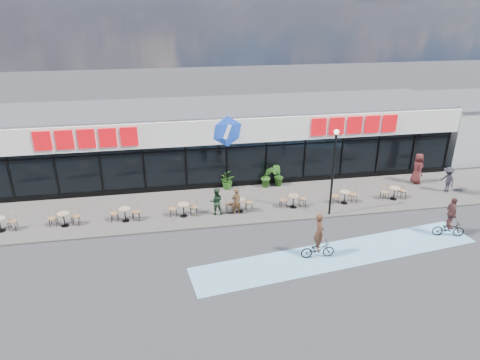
% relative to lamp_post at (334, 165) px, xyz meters
% --- Properties ---
extents(ground, '(120.00, 120.00, 0.00)m').
position_rel_lamp_post_xyz_m(ground, '(-4.97, -2.30, -2.99)').
color(ground, '#28282B').
rests_on(ground, ground).
extents(sidewalk, '(44.00, 5.00, 0.10)m').
position_rel_lamp_post_xyz_m(sidewalk, '(-4.97, 2.20, -2.94)').
color(sidewalk, '#514B47').
rests_on(sidewalk, ground).
extents(bike_lane, '(14.17, 4.13, 0.01)m').
position_rel_lamp_post_xyz_m(bike_lane, '(-0.97, -3.80, -2.98)').
color(bike_lane, '#68A2C5').
rests_on(bike_lane, ground).
extents(building, '(30.60, 6.57, 4.75)m').
position_rel_lamp_post_xyz_m(building, '(-4.97, 7.63, -0.65)').
color(building, black).
rests_on(building, ground).
extents(neighbour_building, '(9.20, 7.20, 4.11)m').
position_rel_lamp_post_xyz_m(neighbour_building, '(15.53, 8.70, -0.93)').
color(neighbour_building, beige).
rests_on(neighbour_building, ground).
extents(lamp_post, '(0.28, 0.28, 4.83)m').
position_rel_lamp_post_xyz_m(lamp_post, '(0.00, 0.00, 0.00)').
color(lamp_post, black).
rests_on(lamp_post, sidewalk).
extents(bistro_set_0, '(1.54, 0.62, 0.90)m').
position_rel_lamp_post_xyz_m(bistro_set_0, '(-17.15, 1.23, -2.43)').
color(bistro_set_0, tan).
rests_on(bistro_set_0, sidewalk).
extents(bistro_set_1, '(1.54, 0.62, 0.90)m').
position_rel_lamp_post_xyz_m(bistro_set_1, '(-14.07, 1.23, -2.43)').
color(bistro_set_1, tan).
rests_on(bistro_set_1, sidewalk).
extents(bistro_set_2, '(1.54, 0.62, 0.90)m').
position_rel_lamp_post_xyz_m(bistro_set_2, '(-10.98, 1.23, -2.43)').
color(bistro_set_2, tan).
rests_on(bistro_set_2, sidewalk).
extents(bistro_set_3, '(1.54, 0.62, 0.90)m').
position_rel_lamp_post_xyz_m(bistro_set_3, '(-7.90, 1.23, -2.43)').
color(bistro_set_3, tan).
rests_on(bistro_set_3, sidewalk).
extents(bistro_set_4, '(1.54, 0.62, 0.90)m').
position_rel_lamp_post_xyz_m(bistro_set_4, '(-4.81, 1.23, -2.43)').
color(bistro_set_4, tan).
rests_on(bistro_set_4, sidewalk).
extents(bistro_set_5, '(1.54, 0.62, 0.90)m').
position_rel_lamp_post_xyz_m(bistro_set_5, '(-1.73, 1.23, -2.43)').
color(bistro_set_5, tan).
rests_on(bistro_set_5, sidewalk).
extents(bistro_set_6, '(1.54, 0.62, 0.90)m').
position_rel_lamp_post_xyz_m(bistro_set_6, '(1.36, 1.23, -2.43)').
color(bistro_set_6, tan).
rests_on(bistro_set_6, sidewalk).
extents(bistro_set_7, '(1.54, 0.62, 0.90)m').
position_rel_lamp_post_xyz_m(bistro_set_7, '(4.44, 1.23, -2.43)').
color(bistro_set_7, tan).
rests_on(bistro_set_7, sidewalk).
extents(potted_plant_left, '(1.27, 1.25, 1.06)m').
position_rel_lamp_post_xyz_m(potted_plant_left, '(-5.07, 4.39, -2.36)').
color(potted_plant_left, '#295618').
rests_on(potted_plant_left, sidewalk).
extents(potted_plant_mid, '(0.80, 0.67, 1.36)m').
position_rel_lamp_post_xyz_m(potted_plant_mid, '(-2.52, 4.24, -2.21)').
color(potted_plant_mid, '#265016').
rests_on(potted_plant_mid, sidewalk).
extents(potted_plant_right, '(0.89, 0.82, 1.31)m').
position_rel_lamp_post_xyz_m(potted_plant_right, '(-1.81, 4.34, -2.23)').
color(potted_plant_right, '#234E16').
rests_on(potted_plant_right, sidewalk).
extents(patron_left, '(0.63, 0.50, 1.51)m').
position_rel_lamp_post_xyz_m(patron_left, '(-5.04, 0.93, -2.14)').
color(patron_left, '#472E19').
rests_on(patron_left, sidewalk).
extents(patron_right, '(0.78, 0.63, 1.51)m').
position_rel_lamp_post_xyz_m(patron_right, '(-6.11, 1.11, -2.13)').
color(patron_right, '#1A301C').
rests_on(patron_right, sidewalk).
extents(pedestrian_a, '(0.65, 1.06, 1.59)m').
position_rel_lamp_post_xyz_m(pedestrian_a, '(8.16, 1.60, -2.09)').
color(pedestrian_a, black).
rests_on(pedestrian_a, sidewalk).
extents(pedestrian_b, '(0.72, 1.03, 1.98)m').
position_rel_lamp_post_xyz_m(pedestrian_b, '(7.06, 3.17, -1.90)').
color(pedestrian_b, '#401617').
rests_on(pedestrian_b, sidewalk).
extents(cyclist_a, '(1.60, 0.67, 2.23)m').
position_rel_lamp_post_xyz_m(cyclist_a, '(-2.05, -3.83, -2.20)').
color(cyclist_a, black).
rests_on(cyclist_a, ground).
extents(cyclist_b, '(1.63, 1.05, 2.12)m').
position_rel_lamp_post_xyz_m(cyclist_b, '(5.06, -3.14, -2.15)').
color(cyclist_b, black).
rests_on(cyclist_b, ground).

